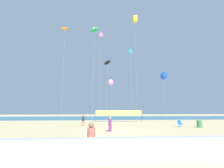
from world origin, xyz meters
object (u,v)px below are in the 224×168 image
toddler_figure (98,148)px  kite_black_inflatable (107,63)px  mother_figure (91,138)px  kite_orange_tube (65,29)px  kite_blue_delta (163,76)px  folding_beach_chair (180,123)px  trash_barrel (199,124)px  kite_cyan_box (131,52)px  kite_green_inflatable (94,30)px  kite_pink_delta (112,82)px  kite_yellow_box (135,19)px  kite_pink_box (101,35)px  beachgoer_plum_shirt (110,124)px  volleyball_net (119,113)px  beachgoer_charcoal_shirt (83,120)px  beach_handbag (176,126)px

toddler_figure → kite_black_inflatable: (1.30, 17.90, 9.82)m
mother_figure → kite_orange_tube: bearing=130.6°
kite_black_inflatable → kite_blue_delta: bearing=26.0°
folding_beach_chair → trash_barrel: (2.10, -1.06, -0.01)m
kite_cyan_box → kite_green_inflatable: size_ratio=0.84×
kite_cyan_box → kite_pink_delta: (-4.17, 1.75, -6.73)m
folding_beach_chair → kite_yellow_box: 23.48m
kite_pink_delta → kite_pink_box: kite_pink_box is taller
kite_green_inflatable → kite_yellow_box: (8.63, 1.12, 3.41)m
beachgoer_plum_shirt → kite_blue_delta: size_ratio=0.15×
folding_beach_chair → kite_black_inflatable: kite_black_inflatable is taller
folding_beach_chair → volleyball_net: size_ratio=0.10×
beachgoer_charcoal_shirt → kite_cyan_box: 19.86m
beachgoer_plum_shirt → kite_green_inflatable: (-2.39, 12.73, 17.29)m
kite_blue_delta → folding_beach_chair: bearing=-103.3°
toddler_figure → kite_pink_delta: kite_pink_delta is taller
kite_cyan_box → beachgoer_charcoal_shirt: bearing=-131.6°
mother_figure → kite_orange_tube: 31.79m
beachgoer_plum_shirt → beach_handbag: beachgoer_plum_shirt is taller
trash_barrel → kite_yellow_box: size_ratio=0.04×
volleyball_net → kite_orange_tube: 21.37m
kite_black_inflatable → kite_orange_tube: size_ratio=0.53×
toddler_figure → volleyball_net: bearing=69.5°
kite_orange_tube → kite_pink_delta: bearing=13.3°
mother_figure → kite_cyan_box: size_ratio=0.11×
folding_beach_chair → kite_pink_delta: size_ratio=0.10×
folding_beach_chair → mother_figure: bearing=-166.2°
kite_black_inflatable → kite_orange_tube: (-8.88, 6.76, 9.37)m
beach_handbag → kite_orange_tube: bearing=147.3°
kite_orange_tube → kite_black_inflatable: bearing=-37.3°
kite_pink_box → kite_green_inflatable: size_ratio=1.10×
kite_pink_delta → kite_pink_box: bearing=168.8°
mother_figure → beach_handbag: (10.83, 13.08, -0.79)m
kite_cyan_box → kite_orange_tube: kite_orange_tube is taller
beachgoer_charcoal_shirt → kite_yellow_box: bearing=150.3°
toddler_figure → folding_beach_chair: size_ratio=0.91×
mother_figure → kite_pink_box: size_ratio=0.08×
beach_handbag → toddler_figure: bearing=-128.6°
kite_blue_delta → mother_figure: bearing=-120.3°
volleyball_net → kite_pink_box: kite_pink_box is taller
beachgoer_charcoal_shirt → kite_orange_tube: 21.77m
beach_handbag → kite_green_inflatable: 23.12m
beachgoer_charcoal_shirt → volleyball_net: volleyball_net is taller
kite_pink_delta → folding_beach_chair: bearing=-59.2°
kite_green_inflatable → kite_cyan_box: bearing=24.0°
kite_pink_box → volleyball_net: bearing=-56.4°
kite_cyan_box → kite_yellow_box: size_ratio=0.70×
toddler_figure → kite_green_inflatable: 28.04m
folding_beach_chair → kite_green_inflatable: 23.14m
beachgoer_plum_shirt → trash_barrel: beachgoer_plum_shirt is taller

